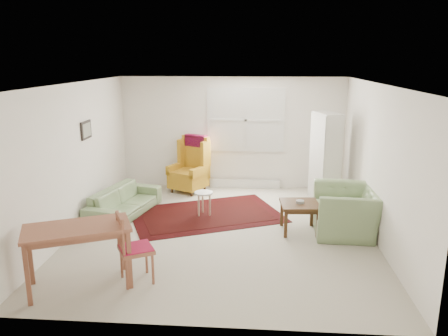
# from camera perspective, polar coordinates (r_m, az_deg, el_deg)

# --- Properties ---
(room) EXTENTS (5.04, 5.54, 2.51)m
(room) POSITION_cam_1_polar(r_m,az_deg,el_deg) (7.39, 0.09, 1.38)
(room) COLOR beige
(room) RESTS_ON ground
(rug) EXTENTS (3.21, 2.70, 0.03)m
(rug) POSITION_cam_1_polar(r_m,az_deg,el_deg) (8.33, -2.33, -6.06)
(rug) COLOR black
(rug) RESTS_ON ground
(sofa) EXTENTS (1.09, 1.89, 0.72)m
(sofa) POSITION_cam_1_polar(r_m,az_deg,el_deg) (8.44, -12.94, -3.66)
(sofa) COLOR #768F5F
(sofa) RESTS_ON ground
(armchair) EXTENTS (1.10, 1.25, 0.94)m
(armchair) POSITION_cam_1_polar(r_m,az_deg,el_deg) (7.66, 15.81, -4.83)
(armchair) COLOR #768F5F
(armchair) RESTS_ON ground
(wingback_chair) EXTENTS (0.97, 0.99, 1.24)m
(wingback_chair) POSITION_cam_1_polar(r_m,az_deg,el_deg) (9.64, -4.72, 0.47)
(wingback_chair) COLOR #C18B1D
(wingback_chair) RESTS_ON ground
(coffee_table) EXTENTS (0.68, 0.68, 0.52)m
(coffee_table) POSITION_cam_1_polar(r_m,az_deg,el_deg) (7.59, 9.81, -6.35)
(coffee_table) COLOR #462A15
(coffee_table) RESTS_ON ground
(stool) EXTENTS (0.42, 0.42, 0.46)m
(stool) POSITION_cam_1_polar(r_m,az_deg,el_deg) (8.25, -2.66, -4.65)
(stool) COLOR white
(stool) RESTS_ON ground
(cabinet) EXTENTS (0.57, 0.81, 1.84)m
(cabinet) POSITION_cam_1_polar(r_m,az_deg,el_deg) (9.16, 13.10, 1.34)
(cabinet) COLOR silver
(cabinet) RESTS_ON ground
(desk) EXTENTS (1.46, 1.13, 0.83)m
(desk) POSITION_cam_1_polar(r_m,az_deg,el_deg) (6.02, -18.38, -10.92)
(desk) COLOR #92553B
(desk) RESTS_ON ground
(desk_chair) EXTENTS (0.57, 0.57, 0.96)m
(desk_chair) POSITION_cam_1_polar(r_m,az_deg,el_deg) (5.93, -11.42, -10.14)
(desk_chair) COLOR #92553B
(desk_chair) RESTS_ON ground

